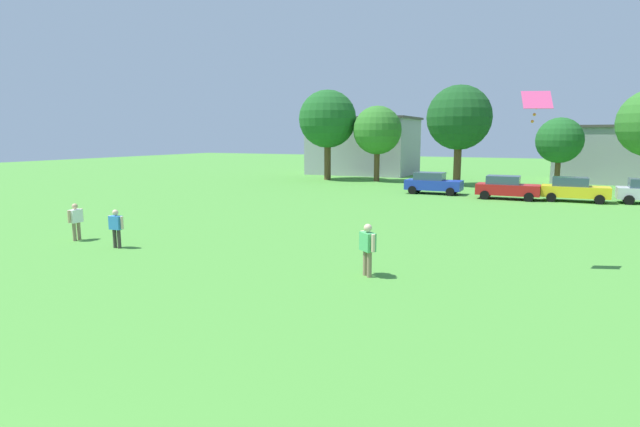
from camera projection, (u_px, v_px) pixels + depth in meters
ground_plane at (440, 209)px, 31.35m from camera, size 160.00×160.00×0.00m
adult_bystander at (368, 245)px, 16.16m from camera, size 0.66×0.60×1.72m
bystander_near_trees at (116, 225)px, 20.27m from camera, size 0.75×0.31×1.58m
bystander_midfield at (76, 219)px, 21.77m from camera, size 0.32×0.77×1.62m
kite at (537, 103)px, 16.36m from camera, size 1.02×0.72×1.04m
parked_car_blue_0 at (433, 183)px, 39.45m from camera, size 4.30×2.02×1.68m
parked_car_red_1 at (507, 187)px, 36.09m from camera, size 4.30×2.02×1.68m
parked_car_yellow_2 at (574, 189)px, 34.76m from camera, size 4.30×2.02×1.68m
tree_far_left at (328, 119)px, 51.48m from camera, size 5.88×5.88×9.17m
tree_left at (377, 130)px, 49.78m from camera, size 4.79×4.79×7.46m
tree_center_left at (459, 118)px, 45.31m from camera, size 5.81×5.81×9.05m
tree_center_right at (560, 141)px, 43.20m from camera, size 3.90×3.90×6.08m
house_left at (364, 146)px, 60.13m from camera, size 12.12×8.80×6.67m
house_right at (618, 154)px, 49.01m from camera, size 12.25×8.33×5.52m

